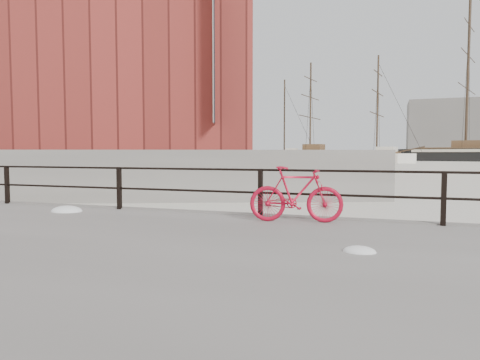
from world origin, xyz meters
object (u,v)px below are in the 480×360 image
Objects in this scene: bicycle at (296,194)px; schooner_left at (259,162)px; workboat_far at (178,165)px; schooner_mid at (342,163)px; workboat_near at (148,169)px.

schooner_left is (-24.02, 76.70, -0.89)m from bicycle.
schooner_left is 29.85m from workboat_far.
schooner_mid is at bearing 84.92° from bicycle.
bicycle is at bearing -75.01° from schooner_mid.
workboat_far is at bearing -109.59° from schooner_left.
schooner_left is at bearing 96.97° from bicycle.
schooner_left is at bearing 60.03° from workboat_far.
workboat_near is (-15.63, -42.49, 0.00)m from schooner_mid.
bicycle is at bearing -101.10° from workboat_near.
schooner_left is 2.00× the size of workboat_far.
schooner_mid is 2.43× the size of workboat_far.
schooner_mid reaches higher than workboat_far.
schooner_mid is at bearing 29.06° from workboat_far.
workboat_far is at bearing 109.57° from bicycle.
schooner_mid reaches higher than workboat_near.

